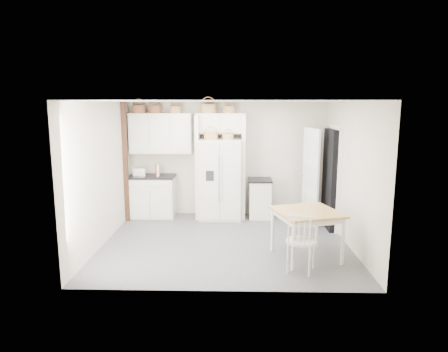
{
  "coord_description": "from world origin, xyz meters",
  "views": [
    {
      "loc": [
        0.16,
        -7.14,
        2.55
      ],
      "look_at": [
        -0.04,
        0.4,
        1.19
      ],
      "focal_mm": 32.0,
      "sensor_mm": 36.0,
      "label": 1
    }
  ],
  "objects": [
    {
      "name": "wall_left",
      "position": [
        -2.25,
        0.0,
        1.3
      ],
      "size": [
        0.0,
        4.0,
        4.0
      ],
      "primitive_type": "plane",
      "rotation": [
        1.57,
        0.0,
        1.57
      ],
      "color": "#BEAC95",
      "rests_on": "floor"
    },
    {
      "name": "base_cab_left",
      "position": [
        -1.7,
        1.7,
        0.46
      ],
      "size": [
        0.99,
        0.63,
        0.92
      ],
      "primitive_type": "cube",
      "color": "silver",
      "rests_on": "floor"
    },
    {
      "name": "basket_upper_c",
      "position": [
        -1.16,
        1.83,
        2.43
      ],
      "size": [
        0.27,
        0.27,
        0.16
      ],
      "primitive_type": "cylinder",
      "color": "olive",
      "rests_on": "upper_cabinet"
    },
    {
      "name": "basket_upper_a",
      "position": [
        -1.98,
        1.83,
        2.44
      ],
      "size": [
        0.31,
        0.31,
        0.17
      ],
      "primitive_type": "cylinder",
      "color": "brown",
      "rests_on": "upper_cabinet"
    },
    {
      "name": "ceiling",
      "position": [
        0.0,
        0.0,
        2.6
      ],
      "size": [
        4.5,
        4.5,
        0.0
      ],
      "primitive_type": "plane",
      "color": "white",
      "rests_on": "wall_back"
    },
    {
      "name": "dining_table",
      "position": [
        1.36,
        -0.74,
        0.41
      ],
      "size": [
        1.22,
        1.22,
        0.82
      ],
      "primitive_type": "cube",
      "rotation": [
        0.0,
        0.0,
        0.29
      ],
      "color": "#A28047",
      "rests_on": "floor"
    },
    {
      "name": "bridge_cabinet",
      "position": [
        -0.15,
        1.83,
        2.12
      ],
      "size": [
        1.12,
        0.34,
        0.45
      ],
      "primitive_type": "cube",
      "color": "silver",
      "rests_on": "wall_back"
    },
    {
      "name": "basket_fridge_b",
      "position": [
        0.02,
        1.53,
        1.85
      ],
      "size": [
        0.23,
        0.23,
        0.13
      ],
      "primitive_type": "cylinder",
      "color": "olive",
      "rests_on": "refrigerator"
    },
    {
      "name": "doorway_void",
      "position": [
        2.16,
        1.0,
        1.02
      ],
      "size": [
        0.18,
        0.85,
        2.05
      ],
      "primitive_type": "cube",
      "color": "black",
      "rests_on": "floor"
    },
    {
      "name": "door_slab",
      "position": [
        1.8,
        1.33,
        1.02
      ],
      "size": [
        0.21,
        0.79,
        2.05
      ],
      "primitive_type": "cube",
      "rotation": [
        0.0,
        0.0,
        -1.36
      ],
      "color": "white",
      "rests_on": "floor"
    },
    {
      "name": "toaster",
      "position": [
        -1.96,
        1.59,
        1.05
      ],
      "size": [
        0.27,
        0.16,
        0.19
      ],
      "primitive_type": "cube",
      "rotation": [
        0.0,
        0.0,
        -0.0
      ],
      "color": "silver",
      "rests_on": "counter_left"
    },
    {
      "name": "upper_cabinet",
      "position": [
        -1.5,
        1.83,
        1.9
      ],
      "size": [
        1.4,
        0.34,
        0.9
      ],
      "primitive_type": "cube",
      "color": "silver",
      "rests_on": "wall_back"
    },
    {
      "name": "counter_left",
      "position": [
        -1.7,
        1.7,
        0.94
      ],
      "size": [
        1.03,
        0.67,
        0.04
      ],
      "primitive_type": "cube",
      "color": "black",
      "rests_on": "base_cab_left"
    },
    {
      "name": "basket_fridge_a",
      "position": [
        -0.35,
        1.53,
        1.87
      ],
      "size": [
        0.29,
        0.29,
        0.16
      ],
      "primitive_type": "cylinder",
      "color": "olive",
      "rests_on": "refrigerator"
    },
    {
      "name": "basket_bridge_b",
      "position": [
        0.04,
        1.83,
        2.43
      ],
      "size": [
        0.28,
        0.28,
        0.16
      ],
      "primitive_type": "cylinder",
      "color": "olive",
      "rests_on": "bridge_cabinet"
    },
    {
      "name": "basket_bridge_a",
      "position": [
        -0.43,
        1.83,
        2.45
      ],
      "size": [
        0.36,
        0.36,
        0.2
      ],
      "primitive_type": "cylinder",
      "color": "olive",
      "rests_on": "bridge_cabinet"
    },
    {
      "name": "fridge_panel_right",
      "position": [
        0.36,
        1.7,
        1.15
      ],
      "size": [
        0.08,
        0.6,
        2.3
      ],
      "primitive_type": "cube",
      "color": "silver",
      "rests_on": "floor"
    },
    {
      "name": "counter_right",
      "position": [
        0.74,
        1.7,
        0.87
      ],
      "size": [
        0.52,
        0.62,
        0.04
      ],
      "primitive_type": "cube",
      "color": "black",
      "rests_on": "base_cab_right"
    },
    {
      "name": "basket_upper_b",
      "position": [
        -1.62,
        1.83,
        2.44
      ],
      "size": [
        0.29,
        0.29,
        0.17
      ],
      "primitive_type": "cylinder",
      "color": "brown",
      "rests_on": "upper_cabinet"
    },
    {
      "name": "cookbook_red",
      "position": [
        -1.59,
        1.62,
        1.09
      ],
      "size": [
        0.08,
        0.17,
        0.25
      ],
      "primitive_type": "cube",
      "rotation": [
        0.0,
        0.0,
        0.26
      ],
      "color": "#BE3612",
      "rests_on": "counter_left"
    },
    {
      "name": "fridge_panel_left",
      "position": [
        -0.66,
        1.7,
        1.15
      ],
      "size": [
        0.08,
        0.6,
        2.3
      ],
      "primitive_type": "cube",
      "color": "silver",
      "rests_on": "floor"
    },
    {
      "name": "wall_right",
      "position": [
        2.25,
        0.0,
        1.3
      ],
      "size": [
        0.0,
        4.0,
        4.0
      ],
      "primitive_type": "plane",
      "rotation": [
        1.57,
        0.0,
        -1.57
      ],
      "color": "#BEAC95",
      "rests_on": "floor"
    },
    {
      "name": "trim_post",
      "position": [
        -2.2,
        1.35,
        1.3
      ],
      "size": [
        0.09,
        0.09,
        2.6
      ],
      "primitive_type": "cube",
      "color": "#331A0F",
      "rests_on": "floor"
    },
    {
      "name": "cookbook_cream",
      "position": [
        -1.54,
        1.62,
        1.09
      ],
      "size": [
        0.04,
        0.18,
        0.26
      ],
      "primitive_type": "cube",
      "rotation": [
        0.0,
        0.0,
        0.04
      ],
      "color": "beige",
      "rests_on": "counter_left"
    },
    {
      "name": "wall_back",
      "position": [
        0.0,
        2.0,
        1.3
      ],
      "size": [
        4.5,
        0.0,
        4.5
      ],
      "primitive_type": "plane",
      "rotation": [
        1.57,
        0.0,
        0.0
      ],
      "color": "#BEAC95",
      "rests_on": "floor"
    },
    {
      "name": "floor",
      "position": [
        0.0,
        0.0,
        0.0
      ],
      "size": [
        4.5,
        4.5,
        0.0
      ],
      "primitive_type": "plane",
      "color": "#37373B",
      "rests_on": "ground"
    },
    {
      "name": "refrigerator",
      "position": [
        -0.15,
        1.63,
        0.9
      ],
      "size": [
        0.93,
        0.74,
        1.79
      ],
      "primitive_type": "cube",
      "color": "silver",
      "rests_on": "floor"
    },
    {
      "name": "windsor_chair",
      "position": [
        1.19,
        -1.29,
        0.48
      ],
      "size": [
        0.59,
        0.57,
        0.96
      ],
      "primitive_type": "cube",
      "rotation": [
        0.0,
        0.0,
        -0.37
      ],
      "color": "silver",
      "rests_on": "floor"
    },
    {
      "name": "base_cab_right",
      "position": [
        0.74,
        1.7,
        0.42
      ],
      "size": [
        0.48,
        0.58,
        0.85
      ],
      "primitive_type": "cube",
      "color": "silver",
      "rests_on": "floor"
    }
  ]
}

